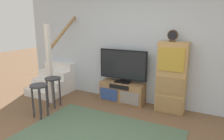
{
  "coord_description": "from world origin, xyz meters",
  "views": [
    {
      "loc": [
        1.6,
        -1.98,
        1.88
      ],
      "look_at": [
        -0.37,
        1.82,
        0.85
      ],
      "focal_mm": 33.02,
      "sensor_mm": 36.0,
      "label": 1
    }
  ],
  "objects_px": {
    "media_console": "(122,92)",
    "television": "(123,65)",
    "side_cabinet": "(172,78)",
    "desk_clock": "(173,36)",
    "bar_stool_far": "(53,85)",
    "bar_stool_near": "(39,93)"
  },
  "relations": [
    {
      "from": "media_console",
      "to": "side_cabinet",
      "type": "bearing_deg",
      "value": 0.52
    },
    {
      "from": "television",
      "to": "side_cabinet",
      "type": "distance_m",
      "value": 1.12
    },
    {
      "from": "bar_stool_far",
      "to": "television",
      "type": "bearing_deg",
      "value": 37.7
    },
    {
      "from": "media_console",
      "to": "bar_stool_far",
      "type": "relative_size",
      "value": 1.58
    },
    {
      "from": "media_console",
      "to": "bar_stool_far",
      "type": "height_order",
      "value": "bar_stool_far"
    },
    {
      "from": "television",
      "to": "bar_stool_far",
      "type": "height_order",
      "value": "television"
    },
    {
      "from": "media_console",
      "to": "television",
      "type": "height_order",
      "value": "television"
    },
    {
      "from": "media_console",
      "to": "side_cabinet",
      "type": "xyz_separation_m",
      "value": [
        1.11,
        0.01,
        0.5
      ]
    },
    {
      "from": "television",
      "to": "bar_stool_far",
      "type": "distance_m",
      "value": 1.61
    },
    {
      "from": "side_cabinet",
      "to": "desk_clock",
      "type": "bearing_deg",
      "value": -156.6
    },
    {
      "from": "desk_clock",
      "to": "bar_stool_near",
      "type": "xyz_separation_m",
      "value": [
        -2.2,
        -1.44,
        -1.09
      ]
    },
    {
      "from": "television",
      "to": "side_cabinet",
      "type": "height_order",
      "value": "side_cabinet"
    },
    {
      "from": "desk_clock",
      "to": "bar_stool_near",
      "type": "relative_size",
      "value": 0.35
    },
    {
      "from": "media_console",
      "to": "television",
      "type": "relative_size",
      "value": 0.92
    },
    {
      "from": "desk_clock",
      "to": "bar_stool_near",
      "type": "height_order",
      "value": "desk_clock"
    },
    {
      "from": "media_console",
      "to": "desk_clock",
      "type": "relative_size",
      "value": 4.51
    },
    {
      "from": "television",
      "to": "bar_stool_far",
      "type": "xyz_separation_m",
      "value": [
        -1.24,
        -0.96,
        -0.38
      ]
    },
    {
      "from": "bar_stool_near",
      "to": "bar_stool_far",
      "type": "bearing_deg",
      "value": 102.99
    },
    {
      "from": "media_console",
      "to": "desk_clock",
      "type": "distance_m",
      "value": 1.73
    },
    {
      "from": "bar_stool_far",
      "to": "media_console",
      "type": "bearing_deg",
      "value": 37.01
    },
    {
      "from": "television",
      "to": "bar_stool_near",
      "type": "height_order",
      "value": "television"
    },
    {
      "from": "bar_stool_far",
      "to": "side_cabinet",
      "type": "bearing_deg",
      "value": 21.89
    }
  ]
}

